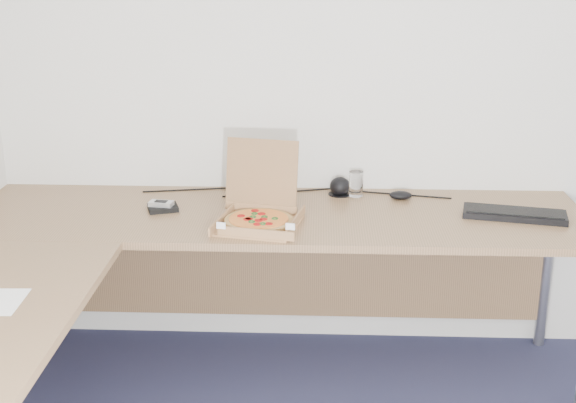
{
  "coord_description": "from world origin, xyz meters",
  "views": [
    {
      "loc": [
        -0.33,
        -1.56,
        1.76
      ],
      "look_at": [
        -0.45,
        1.28,
        0.82
      ],
      "focal_mm": 48.36,
      "sensor_mm": 36.0,
      "label": 1
    }
  ],
  "objects_px": {
    "desk": "(180,259)",
    "wallet": "(163,208)",
    "pizza_box": "(259,216)",
    "keyboard": "(514,214)",
    "drinking_glass": "(356,184)"
  },
  "relations": [
    {
      "from": "desk",
      "to": "wallet",
      "type": "height_order",
      "value": "wallet"
    },
    {
      "from": "pizza_box",
      "to": "keyboard",
      "type": "bearing_deg",
      "value": 19.09
    },
    {
      "from": "desk",
      "to": "wallet",
      "type": "bearing_deg",
      "value": 108.17
    },
    {
      "from": "drinking_glass",
      "to": "keyboard",
      "type": "distance_m",
      "value": 0.67
    },
    {
      "from": "wallet",
      "to": "desk",
      "type": "bearing_deg",
      "value": -90.4
    },
    {
      "from": "wallet",
      "to": "drinking_glass",
      "type": "bearing_deg",
      "value": -2.75
    },
    {
      "from": "desk",
      "to": "pizza_box",
      "type": "bearing_deg",
      "value": 47.33
    },
    {
      "from": "pizza_box",
      "to": "drinking_glass",
      "type": "distance_m",
      "value": 0.55
    },
    {
      "from": "pizza_box",
      "to": "keyboard",
      "type": "relative_size",
      "value": 0.86
    },
    {
      "from": "pizza_box",
      "to": "drinking_glass",
      "type": "height_order",
      "value": "pizza_box"
    },
    {
      "from": "pizza_box",
      "to": "drinking_glass",
      "type": "relative_size",
      "value": 3.16
    },
    {
      "from": "desk",
      "to": "wallet",
      "type": "xyz_separation_m",
      "value": [
        -0.15,
        0.44,
        0.04
      ]
    },
    {
      "from": "desk",
      "to": "pizza_box",
      "type": "xyz_separation_m",
      "value": [
        0.26,
        0.28,
        0.07
      ]
    },
    {
      "from": "desk",
      "to": "keyboard",
      "type": "relative_size",
      "value": 6.25
    },
    {
      "from": "keyboard",
      "to": "wallet",
      "type": "xyz_separation_m",
      "value": [
        -1.42,
        0.03,
        -0.0
      ]
    }
  ]
}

